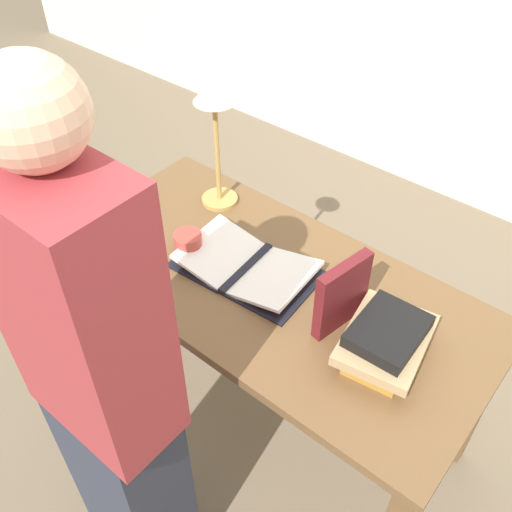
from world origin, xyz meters
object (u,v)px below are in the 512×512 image
(coffee_mug, at_px, (188,244))
(person_reader, at_px, (108,402))
(open_book, at_px, (246,267))
(book_standing_upright, at_px, (342,295))
(reading_lamp, at_px, (215,113))
(book_stack_tall, at_px, (386,341))

(coffee_mug, height_order, person_reader, person_reader)
(open_book, bearing_deg, book_standing_upright, -3.27)
(book_standing_upright, relative_size, coffee_mug, 1.95)
(book_standing_upright, height_order, person_reader, person_reader)
(book_standing_upright, relative_size, reading_lamp, 0.49)
(reading_lamp, relative_size, person_reader, 0.28)
(open_book, bearing_deg, book_stack_tall, -6.04)
(reading_lamp, height_order, person_reader, person_reader)
(book_stack_tall, bearing_deg, person_reader, -123.07)
(book_stack_tall, distance_m, coffee_mug, 0.72)
(reading_lamp, relative_size, coffee_mug, 4.01)
(open_book, xyz_separation_m, coffee_mug, (-0.20, -0.06, 0.02))
(book_standing_upright, bearing_deg, reading_lamp, 172.11)
(coffee_mug, bearing_deg, reading_lamp, 112.28)
(open_book, bearing_deg, coffee_mug, -167.98)
(open_book, distance_m, person_reader, 0.66)
(book_stack_tall, bearing_deg, coffee_mug, -176.66)
(book_stack_tall, relative_size, coffee_mug, 2.67)
(reading_lamp, bearing_deg, coffee_mug, -67.72)
(open_book, distance_m, coffee_mug, 0.21)
(coffee_mug, bearing_deg, person_reader, -61.81)
(book_stack_tall, height_order, book_standing_upright, book_standing_upright)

